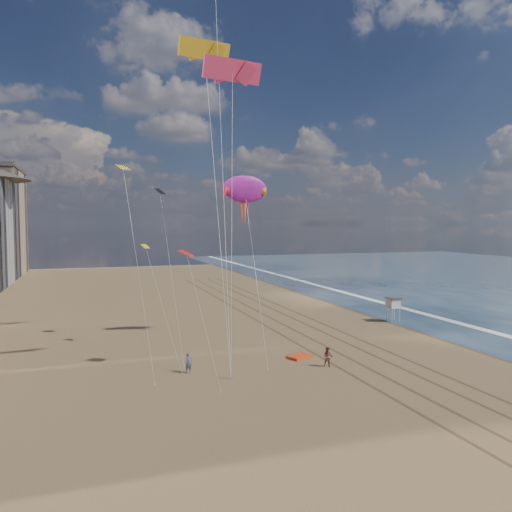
{
  "coord_description": "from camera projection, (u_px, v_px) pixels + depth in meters",
  "views": [
    {
      "loc": [
        -22.28,
        -23.6,
        12.88
      ],
      "look_at": [
        -5.56,
        26.0,
        9.5
      ],
      "focal_mm": 35.0,
      "sensor_mm": 36.0,
      "label": 1
    }
  ],
  "objects": [
    {
      "name": "parafoils",
      "position": [
        214.0,
        7.0,
        48.15
      ],
      "size": [
        6.93,
        14.77,
        16.62
      ],
      "color": "black",
      "rests_on": "ground"
    },
    {
      "name": "tracks",
      "position": [
        310.0,
        332.0,
        59.43
      ],
      "size": [
        7.68,
        120.0,
        0.01
      ],
      "color": "brown",
      "rests_on": "ground"
    },
    {
      "name": "grounded_kite",
      "position": [
        300.0,
        357.0,
        47.92
      ],
      "size": [
        2.71,
        2.27,
        0.26
      ],
      "primitive_type": "cube",
      "rotation": [
        0.0,
        0.0,
        0.41
      ],
      "color": "#FF4815",
      "rests_on": "ground"
    },
    {
      "name": "kite_flyer_a",
      "position": [
        189.0,
        363.0,
        43.16
      ],
      "size": [
        0.73,
        0.59,
        1.74
      ],
      "primitive_type": "imported",
      "rotation": [
        0.0,
        0.0,
        0.3
      ],
      "color": "slate",
      "rests_on": "ground"
    },
    {
      "name": "small_kites",
      "position": [
        155.0,
        211.0,
        47.99
      ],
      "size": [
        6.91,
        13.61,
        8.19
      ],
      "color": "gold",
      "rests_on": "ground"
    },
    {
      "name": "lifeguard_stand",
      "position": [
        393.0,
        303.0,
        65.64
      ],
      "size": [
        1.75,
        1.75,
        3.17
      ],
      "color": "white",
      "rests_on": "ground"
    },
    {
      "name": "wet_sand",
      "position": [
        382.0,
        311.0,
        74.13
      ],
      "size": [
        260.0,
        260.0,
        0.0
      ],
      "primitive_type": "plane",
      "color": "#42301E",
      "rests_on": "ground"
    },
    {
      "name": "show_kite",
      "position": [
        245.0,
        189.0,
        56.46
      ],
      "size": [
        4.85,
        7.35,
        20.9
      ],
      "color": "#A61999",
      "rests_on": "ground"
    },
    {
      "name": "ground",
      "position": [
        479.0,
        436.0,
        30.25
      ],
      "size": [
        260.0,
        260.0,
        0.0
      ],
      "primitive_type": "plane",
      "color": "brown",
      "rests_on": "ground"
    },
    {
      "name": "foam",
      "position": [
        406.0,
        309.0,
        75.47
      ],
      "size": [
        260.0,
        260.0,
        0.0
      ],
      "primitive_type": "plane",
      "color": "white",
      "rests_on": "ground"
    },
    {
      "name": "kite_flyer_b",
      "position": [
        328.0,
        357.0,
        44.87
      ],
      "size": [
        1.13,
        1.08,
        1.83
      ],
      "primitive_type": "imported",
      "rotation": [
        0.0,
        0.0,
        -0.6
      ],
      "color": "#93534B",
      "rests_on": "ground"
    }
  ]
}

